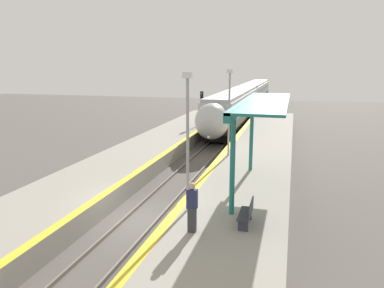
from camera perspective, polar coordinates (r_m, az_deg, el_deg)
The scene contains 12 objects.
ground_plane at distance 16.79m, azimuth -7.74°, elevation -11.50°, with size 120.00×120.00×0.00m, color #56514C.
rail_left at distance 17.03m, azimuth -10.02°, elevation -10.95°, with size 0.08×90.00×0.15m, color slate.
rail_right at distance 16.51m, azimuth -5.39°, elevation -11.58°, with size 0.08×90.00×0.15m, color slate.
train at distance 50.60m, azimuth 8.21°, elevation 6.84°, with size 2.82×45.92×3.90m.
platform_right at distance 15.58m, azimuth 5.95°, elevation -11.44°, with size 4.53×64.00×0.97m.
platform_left at distance 18.39m, azimuth -19.13°, elevation -8.33°, with size 4.43×64.00×0.97m.
platform_bench at distance 13.82m, azimuth 8.44°, elevation -10.39°, with size 0.44×1.43×0.89m.
person_waiting at distance 13.01m, azimuth 0.01°, elevation -9.48°, with size 0.36×0.23×1.79m.
railway_signal at distance 36.39m, azimuth 1.49°, elevation 5.51°, with size 0.28×0.28×4.16m.
lamppost_near at distance 14.37m, azimuth -0.67°, elevation 1.62°, with size 0.36×0.20×5.44m.
lamppost_mid at distance 23.59m, azimuth 5.69°, elevation 5.63°, with size 0.36×0.20×5.44m.
station_canopy at distance 17.04m, azimuth 9.94°, elevation 5.52°, with size 2.02×9.48×4.14m.
Camera 1 is at (6.13, -14.14, 6.66)m, focal length 35.00 mm.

